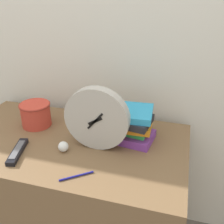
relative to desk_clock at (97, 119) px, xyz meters
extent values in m
cube|color=silver|center=(-0.16, 0.40, 0.31)|extent=(6.00, 0.04, 2.40)
cube|color=brown|center=(-0.16, 0.01, -0.52)|extent=(1.15, 0.64, 0.74)
cylinder|color=#B7B2A8|center=(0.00, 0.00, 0.00)|extent=(0.29, 0.05, 0.29)
cylinder|color=white|center=(0.00, -0.01, 0.00)|extent=(0.26, 0.01, 0.26)
cube|color=black|center=(0.00, -0.02, 0.00)|extent=(0.07, 0.01, 0.05)
cube|color=black|center=(0.00, -0.02, 0.00)|extent=(0.07, 0.01, 0.09)
cylinder|color=black|center=(0.00, -0.02, 0.00)|extent=(0.01, 0.01, 0.01)
cube|color=#7A3899|center=(0.13, 0.11, -0.13)|extent=(0.25, 0.18, 0.04)
cube|color=green|center=(0.12, 0.12, -0.10)|extent=(0.20, 0.15, 0.03)
cube|color=orange|center=(0.11, 0.12, -0.07)|extent=(0.24, 0.18, 0.03)
cube|color=#232328|center=(0.12, 0.10, -0.04)|extent=(0.23, 0.18, 0.03)
cube|color=#2D9ED1|center=(0.11, 0.11, 0.00)|extent=(0.24, 0.19, 0.03)
cylinder|color=#C63D2D|center=(-0.38, 0.11, -0.08)|extent=(0.15, 0.15, 0.13)
torus|color=#9F3024|center=(-0.38, 0.11, -0.03)|extent=(0.16, 0.16, 0.01)
cube|color=black|center=(-0.33, -0.15, -0.14)|extent=(0.09, 0.19, 0.02)
cube|color=#59595E|center=(-0.33, -0.15, -0.13)|extent=(0.06, 0.14, 0.00)
sphere|color=white|center=(-0.14, -0.07, -0.12)|extent=(0.05, 0.05, 0.05)
cylinder|color=navy|center=(-0.01, -0.22, -0.14)|extent=(0.11, 0.09, 0.01)
camera|label=1|loc=(0.34, -0.96, 0.54)|focal=42.00mm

